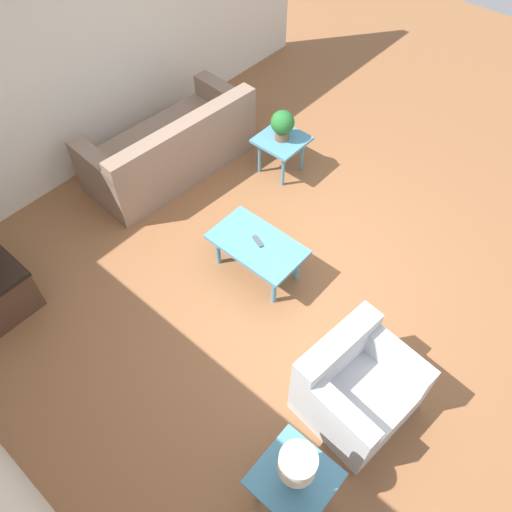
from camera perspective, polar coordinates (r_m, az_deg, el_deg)
ground_plane at (r=5.30m, az=4.15°, el=-1.99°), size 14.00×14.00×0.00m
wall_right at (r=6.23m, az=-19.33°, el=20.98°), size 0.12×7.20×2.70m
sofa at (r=6.29m, az=-9.60°, el=12.02°), size 1.05×2.13×0.85m
armchair at (r=4.36m, az=11.20°, el=-14.45°), size 0.88×0.93×0.81m
coffee_table at (r=5.00m, az=0.13°, el=1.07°), size 0.95×0.56×0.45m
side_table_plant at (r=6.13m, az=2.94°, el=12.74°), size 0.55×0.55×0.49m
side_table_lamp at (r=3.95m, az=4.37°, el=-24.20°), size 0.55×0.55×0.49m
potted_plant at (r=5.96m, az=3.05°, el=14.83°), size 0.28×0.28×0.37m
table_lamp at (r=3.61m, az=4.73°, el=-22.79°), size 0.26×0.26×0.44m
remote_control at (r=4.96m, az=0.20°, el=1.70°), size 0.16×0.09×0.02m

